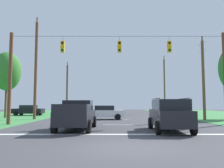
{
  "coord_description": "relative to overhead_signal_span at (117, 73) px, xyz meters",
  "views": [
    {
      "loc": [
        -0.5,
        -9.3,
        1.72
      ],
      "look_at": [
        -0.44,
        9.96,
        3.36
      ],
      "focal_mm": 37.17,
      "sensor_mm": 36.0,
      "label": 1
    }
  ],
  "objects": [
    {
      "name": "utility_pole_far_right",
      "position": [
        9.12,
        22.89,
        0.86
      ],
      "size": [
        0.27,
        1.82,
        10.54
      ],
      "color": "brown",
      "rests_on": "ground"
    },
    {
      "name": "stop_bar_stripe",
      "position": [
        0.04,
        -6.0,
        -4.26
      ],
      "size": [
        15.15,
        0.45,
        0.01
      ],
      "primitive_type": "cube",
      "color": "white",
      "rests_on": "ground"
    },
    {
      "name": "suv_black",
      "position": [
        3.14,
        -4.61,
        -3.21
      ],
      "size": [
        2.36,
        4.87,
        2.05
      ],
      "color": "black",
      "rests_on": "ground"
    },
    {
      "name": "lane_dash_3",
      "position": [
        0.04,
        21.19,
        -4.26
      ],
      "size": [
        2.5,
        0.15,
        0.01
      ],
      "primitive_type": "cube",
      "rotation": [
        0.0,
        0.0,
        1.57
      ],
      "color": "white",
      "rests_on": "ground"
    },
    {
      "name": "overhead_signal_span",
      "position": [
        0.0,
        0.0,
        0.0
      ],
      "size": [
        18.28,
        0.31,
        7.73
      ],
      "color": "brown",
      "rests_on": "ground"
    },
    {
      "name": "distant_car_crossing_white",
      "position": [
        -1.31,
        6.54,
        -3.48
      ],
      "size": [
        4.38,
        2.18,
        1.52
      ],
      "color": "silver",
      "rests_on": "ground"
    },
    {
      "name": "tree_roadside_far_right",
      "position": [
        -13.4,
        9.01,
        1.42
      ],
      "size": [
        3.4,
        3.4,
        8.09
      ],
      "color": "brown",
      "rests_on": "ground"
    },
    {
      "name": "utility_pole_mid_left",
      "position": [
        -9.01,
        6.48,
        1.35
      ],
      "size": [
        0.32,
        1.61,
        11.54
      ],
      "color": "brown",
      "rests_on": "ground"
    },
    {
      "name": "utility_pole_far_left",
      "position": [
        -8.92,
        24.2,
        0.35
      ],
      "size": [
        0.32,
        1.84,
        9.65
      ],
      "color": "brown",
      "rests_on": "ground"
    },
    {
      "name": "lane_dash_0",
      "position": [
        0.04,
        0.0,
        -4.26
      ],
      "size": [
        2.5,
        0.15,
        0.01
      ],
      "primitive_type": "cube",
      "rotation": [
        0.0,
        0.0,
        1.57
      ],
      "color": "white",
      "rests_on": "ground"
    },
    {
      "name": "distant_car_oncoming",
      "position": [
        -12.61,
        14.59,
        -3.48
      ],
      "size": [
        4.36,
        2.14,
        1.52
      ],
      "color": "black",
      "rests_on": "ground"
    },
    {
      "name": "pickup_truck",
      "position": [
        -2.81,
        -3.59,
        -3.3
      ],
      "size": [
        2.34,
        5.43,
        1.95
      ],
      "color": "black",
      "rests_on": "ground"
    },
    {
      "name": "utility_pole_mid_right",
      "position": [
        9.31,
        5.36,
        0.23
      ],
      "size": [
        0.3,
        1.55,
        9.03
      ],
      "color": "brown",
      "rests_on": "ground"
    },
    {
      "name": "lane_dash_2",
      "position": [
        0.04,
        12.5,
        -4.26
      ],
      "size": [
        2.5,
        0.15,
        0.01
      ],
      "primitive_type": "cube",
      "rotation": [
        0.0,
        0.0,
        1.57
      ],
      "color": "white",
      "rests_on": "ground"
    },
    {
      "name": "ground_plane",
      "position": [
        0.04,
        -9.91,
        -4.27
      ],
      "size": [
        120.0,
        120.0,
        0.0
      ],
      "primitive_type": "plane",
      "color": "#3D3D42"
    },
    {
      "name": "lane_dash_1",
      "position": [
        0.04,
        6.13,
        -4.26
      ],
      "size": [
        2.5,
        0.15,
        0.01
      ],
      "primitive_type": "cube",
      "rotation": [
        0.0,
        0.0,
        1.57
      ],
      "color": "white",
      "rests_on": "ground"
    }
  ]
}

